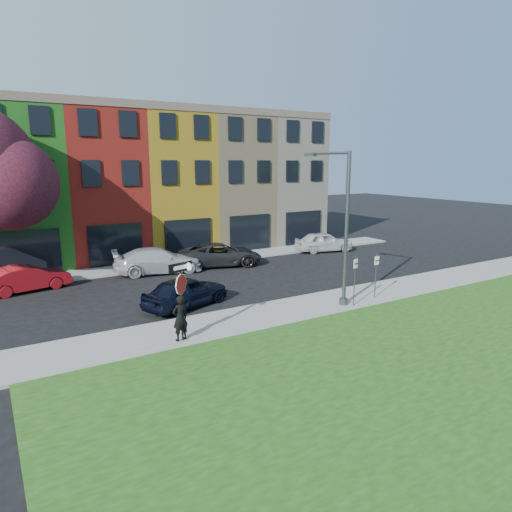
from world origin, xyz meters
TOP-DOWN VIEW (x-y plane):
  - ground at (0.00, 0.00)m, footprint 120.00×120.00m
  - sidewalk_near at (2.00, 3.00)m, footprint 40.00×3.00m
  - sidewalk_far at (-3.00, 15.00)m, footprint 40.00×2.40m
  - rowhouse_block at (-2.50, 21.18)m, footprint 30.00×10.12m
  - stop_sign at (-6.18, 2.05)m, footprint 1.02×0.34m
  - man at (-6.24, 2.10)m, footprint 0.77×0.62m
  - sedan_near at (-4.37, 6.08)m, footprint 4.61×5.50m
  - parked_car_red at (-10.46, 12.91)m, footprint 3.21×4.82m
  - parked_car_silver at (-3.23, 13.21)m, footprint 3.97×6.10m
  - parked_car_dark at (0.93, 13.05)m, footprint 5.29×6.69m
  - parked_car_white at (9.84, 13.32)m, footprint 3.82×5.22m
  - street_lamp at (1.91, 2.50)m, footprint 1.03×2.50m
  - parking_sign_a at (2.26, 1.89)m, footprint 0.31×0.12m
  - parking_sign_b at (3.98, 2.25)m, footprint 0.32×0.10m

SIDE VIEW (x-z plane):
  - ground at x=0.00m, z-range 0.00..0.00m
  - sidewalk_near at x=2.00m, z-range 0.00..0.12m
  - sidewalk_far at x=-3.00m, z-range 0.00..0.12m
  - parked_car_red at x=-10.46m, z-range 0.00..1.39m
  - sedan_near at x=-4.37m, z-range 0.00..1.48m
  - parked_car_white at x=9.84m, z-range 0.00..1.50m
  - parked_car_dark at x=0.93m, z-range 0.00..1.50m
  - parked_car_silver at x=-3.23m, z-range 0.00..1.56m
  - man at x=-6.24m, z-range 0.12..1.86m
  - parking_sign_b at x=3.98m, z-range 0.39..2.59m
  - parking_sign_a at x=2.26m, z-range 0.40..2.73m
  - stop_sign at x=-6.18m, z-range 0.76..3.74m
  - street_lamp at x=1.91m, z-range 0.15..7.21m
  - rowhouse_block at x=-2.50m, z-range -0.01..9.99m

